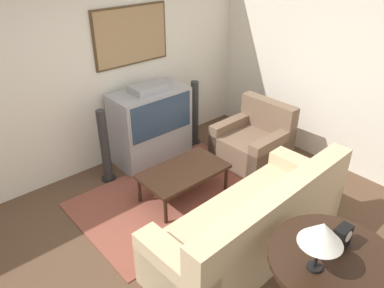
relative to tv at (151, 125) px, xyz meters
The scene contains 13 objects.
ground_plane 1.96m from the tv, 112.01° to the right, with size 12.00×12.00×0.00m, color brown.
wall_back 1.13m from the tv, 151.01° to the left, with size 12.00×0.10×2.70m.
wall_right 2.72m from the tv, 42.19° to the right, with size 0.06×12.00×2.70m.
area_rug 1.14m from the tv, 110.70° to the right, with size 2.37×1.58×0.01m.
tv is the anchor object (origin of this frame).
couch 2.23m from the tv, 97.76° to the right, with size 2.32×0.97×0.93m.
armchair 1.50m from the tv, 43.70° to the right, with size 0.89×0.91×0.87m.
coffee_table 1.07m from the tv, 103.68° to the right, with size 1.08×0.63×0.40m.
console_table 3.23m from the tv, 99.87° to the right, with size 1.00×1.00×0.81m.
table_lamp 3.27m from the tv, 103.66° to the right, with size 0.32×0.32×0.43m.
mantel_clock 3.17m from the tv, 97.38° to the right, with size 0.15×0.10×0.18m.
speaker_tower_left 0.79m from the tv, behind, with size 0.20×0.20×1.03m.
speaker_tower_right 0.79m from the tv, ahead, with size 0.20×0.20×1.03m.
Camera 1 is at (-1.99, -2.25, 2.95)m, focal length 35.00 mm.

